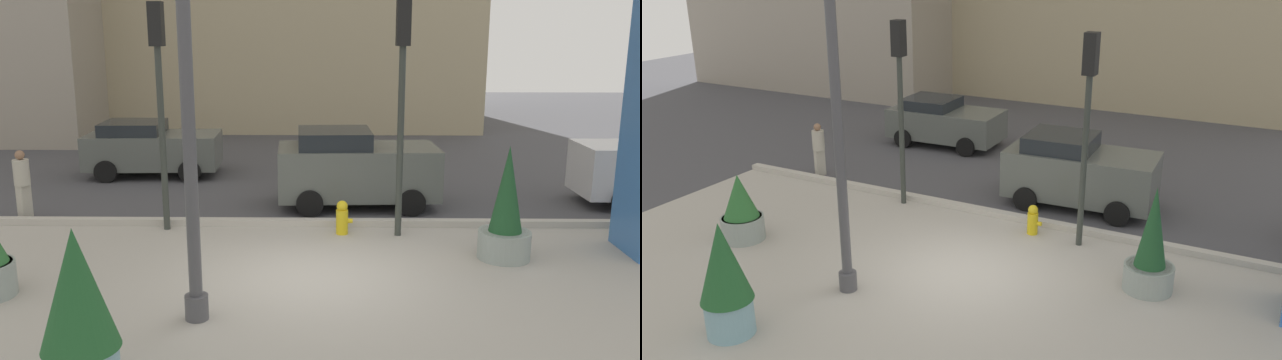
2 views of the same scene
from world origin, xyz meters
TOP-DOWN VIEW (x-y plane):
  - ground_plane at (0.00, 4.00)m, footprint 60.00×60.00m
  - plaza_pavement at (0.00, -2.00)m, footprint 18.00×10.00m
  - curb_strip at (0.00, 3.12)m, footprint 18.00×0.24m
  - lamp_post at (-1.71, -1.77)m, footprint 0.44×0.44m
  - potted_plant_curbside at (-2.60, -4.04)m, footprint 0.93×0.93m
  - potted_plant_mid_plaza at (3.68, 1.04)m, footprint 1.00×1.00m
  - fire_hydrant at (0.59, 2.53)m, footprint 0.36×0.26m
  - traffic_light_far_side at (1.78, 2.46)m, footprint 0.28×0.42m
  - traffic_light_corner at (-3.28, 2.81)m, footprint 0.28×0.42m
  - car_curb_east at (-5.02, 8.26)m, footprint 3.93×2.20m
  - car_intersection at (0.94, 4.86)m, footprint 3.98×2.23m
  - pedestrian_by_curb at (-6.80, 3.62)m, footprint 0.48×0.48m

SIDE VIEW (x-z plane):
  - ground_plane at x=0.00m, z-range 0.00..0.00m
  - plaza_pavement at x=0.00m, z-range -0.01..0.01m
  - curb_strip at x=0.00m, z-range 0.00..0.16m
  - fire_hydrant at x=0.59m, z-range -0.01..0.74m
  - car_curb_east at x=-5.02m, z-range 0.02..1.65m
  - potted_plant_mid_plaza at x=3.68m, z-range -0.24..1.98m
  - pedestrian_by_curb at x=-6.80m, z-range 0.09..1.71m
  - car_intersection at x=0.94m, z-range 0.00..1.92m
  - potted_plant_curbside at x=-2.60m, z-range 0.03..2.21m
  - lamp_post at x=-1.71m, z-range -0.08..6.55m
  - traffic_light_far_side at x=1.78m, z-range 0.83..5.73m
  - traffic_light_corner at x=-3.28m, z-range 0.84..5.73m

